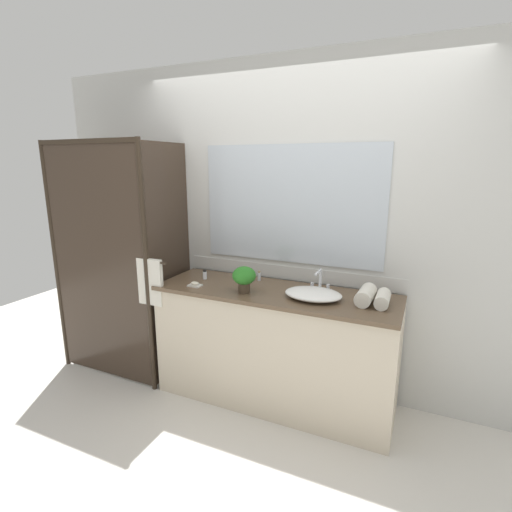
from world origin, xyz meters
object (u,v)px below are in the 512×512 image
(faucet, at_px, (320,284))
(amenity_bottle_lotion, at_px, (205,275))
(rolled_towel_middle, at_px, (366,295))
(sink_basin, at_px, (313,294))
(rolled_towel_near_edge, at_px, (383,299))
(amenity_bottle_body_wash, at_px, (238,276))
(amenity_bottle_shampoo, at_px, (259,276))
(soap_dish, at_px, (195,284))
(potted_plant, at_px, (244,277))

(faucet, bearing_deg, amenity_bottle_lotion, -175.05)
(rolled_towel_middle, bearing_deg, faucet, 162.93)
(sink_basin, xyz_separation_m, faucet, (0.00, 0.17, 0.03))
(sink_basin, height_order, rolled_towel_near_edge, rolled_towel_near_edge)
(faucet, relative_size, amenity_bottle_body_wash, 1.72)
(faucet, distance_m, rolled_towel_near_edge, 0.47)
(rolled_towel_middle, bearing_deg, rolled_towel_near_edge, -2.84)
(sink_basin, height_order, amenity_bottle_lotion, amenity_bottle_lotion)
(amenity_bottle_lotion, xyz_separation_m, rolled_towel_middle, (1.28, -0.03, 0.02))
(amenity_bottle_shampoo, height_order, amenity_bottle_lotion, amenity_bottle_shampoo)
(amenity_bottle_body_wash, bearing_deg, rolled_towel_middle, -4.45)
(sink_basin, bearing_deg, amenity_bottle_body_wash, 168.17)
(sink_basin, relative_size, amenity_bottle_lotion, 5.32)
(amenity_bottle_lotion, height_order, rolled_towel_near_edge, rolled_towel_near_edge)
(faucet, bearing_deg, rolled_towel_middle, -17.07)
(amenity_bottle_shampoo, height_order, rolled_towel_middle, rolled_towel_middle)
(sink_basin, xyz_separation_m, amenity_bottle_body_wash, (-0.65, 0.14, 0.02))
(soap_dish, bearing_deg, potted_plant, 3.73)
(rolled_towel_middle, bearing_deg, amenity_bottle_lotion, 178.86)
(soap_dish, height_order, amenity_bottle_body_wash, amenity_bottle_body_wash)
(amenity_bottle_body_wash, height_order, amenity_bottle_lotion, amenity_bottle_body_wash)
(potted_plant, xyz_separation_m, rolled_towel_middle, (0.84, 0.14, -0.06))
(amenity_bottle_lotion, bearing_deg, rolled_towel_near_edge, -1.27)
(rolled_towel_near_edge, distance_m, rolled_towel_middle, 0.11)
(faucet, relative_size, amenity_bottle_shampoo, 2.16)
(potted_plant, distance_m, amenity_bottle_lotion, 0.48)
(faucet, relative_size, amenity_bottle_lotion, 2.26)
(soap_dish, relative_size, rolled_towel_middle, 0.41)
(sink_basin, xyz_separation_m, amenity_bottle_shampoo, (-0.51, 0.23, 0.01))
(faucet, height_order, amenity_bottle_body_wash, faucet)
(faucet, distance_m, amenity_bottle_shampoo, 0.52)
(amenity_bottle_body_wash, xyz_separation_m, amenity_bottle_shampoo, (0.14, 0.09, -0.01))
(rolled_towel_near_edge, relative_size, rolled_towel_middle, 0.91)
(amenity_bottle_shampoo, bearing_deg, sink_basin, -23.99)
(amenity_bottle_body_wash, bearing_deg, faucet, 2.47)
(amenity_bottle_shampoo, bearing_deg, rolled_towel_middle, -11.14)
(sink_basin, relative_size, amenity_bottle_shampoo, 5.08)
(rolled_towel_near_edge, bearing_deg, soap_dish, -173.11)
(faucet, bearing_deg, amenity_bottle_shampoo, 173.01)
(amenity_bottle_shampoo, bearing_deg, amenity_bottle_lotion, -161.13)
(potted_plant, height_order, amenity_bottle_body_wash, potted_plant)
(amenity_bottle_body_wash, distance_m, rolled_towel_middle, 1.00)
(soap_dish, bearing_deg, amenity_bottle_shampoo, 41.07)
(sink_basin, distance_m, potted_plant, 0.51)
(amenity_bottle_shampoo, bearing_deg, faucet, -6.99)
(rolled_towel_near_edge, bearing_deg, amenity_bottle_body_wash, 175.70)
(sink_basin, relative_size, faucet, 2.36)
(potted_plant, height_order, amenity_bottle_shampoo, potted_plant)
(rolled_towel_near_edge, bearing_deg, sink_basin, -173.29)
(sink_basin, xyz_separation_m, rolled_towel_near_edge, (0.46, 0.05, 0.01))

